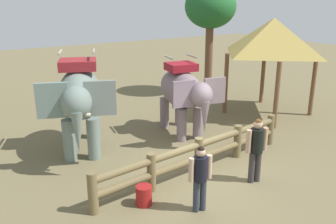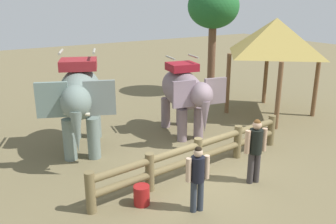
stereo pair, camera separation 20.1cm
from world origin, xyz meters
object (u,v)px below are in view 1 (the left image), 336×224
object	(u,v)px
feed_bucket	(144,195)
elephant_center	(183,92)
tourist_man_in_blue	(200,174)
elephant_near_left	(80,97)
tree_far_left	(210,8)
log_fence	(199,153)
thatched_shelter	(273,37)
tourist_woman_in_black	(256,146)

from	to	relation	value
feed_bucket	elephant_center	bearing A→B (deg)	43.55
tourist_man_in_blue	elephant_center	bearing A→B (deg)	59.09
elephant_near_left	tree_far_left	xyz separation A→B (m)	(8.11, 3.53, 2.47)
elephant_near_left	feed_bucket	xyz separation A→B (m)	(0.07, -3.92, -1.59)
feed_bucket	elephant_near_left	bearing A→B (deg)	91.01
log_fence	tree_far_left	distance (m)	9.71
tree_far_left	feed_bucket	world-z (taller)	tree_far_left
elephant_near_left	feed_bucket	size ratio (longest dim) A/B	7.80
thatched_shelter	feed_bucket	distance (m)	9.26
tree_far_left	feed_bucket	xyz separation A→B (m)	(-8.04, -7.46, -4.06)
elephant_near_left	elephant_center	world-z (taller)	elephant_near_left
tourist_woman_in_black	feed_bucket	distance (m)	3.28
elephant_center	feed_bucket	world-z (taller)	elephant_center
thatched_shelter	elephant_near_left	bearing A→B (deg)	176.36
elephant_center	feed_bucket	distance (m)	5.12
tree_far_left	elephant_near_left	bearing A→B (deg)	-156.47
tourist_woman_in_black	feed_bucket	world-z (taller)	tourist_woman_in_black
elephant_near_left	thatched_shelter	size ratio (longest dim) A/B	0.96
elephant_center	thatched_shelter	world-z (taller)	thatched_shelter
log_fence	elephant_center	distance (m)	3.23
log_fence	feed_bucket	world-z (taller)	log_fence
elephant_near_left	feed_bucket	world-z (taller)	elephant_near_left
elephant_center	tourist_woman_in_black	xyz separation A→B (m)	(-0.46, -4.03, -0.56)
log_fence	thatched_shelter	distance (m)	7.02
thatched_shelter	tourist_woman_in_black	bearing A→B (deg)	-140.74
log_fence	elephant_near_left	size ratio (longest dim) A/B	1.79
tourist_woman_in_black	elephant_near_left	bearing A→B (deg)	124.95
elephant_center	tourist_man_in_blue	world-z (taller)	elephant_center
elephant_near_left	feed_bucket	distance (m)	4.23
tourist_man_in_blue	tree_far_left	distance (m)	11.48
elephant_near_left	elephant_center	size ratio (longest dim) A/B	1.14
elephant_center	tourist_man_in_blue	distance (m)	5.10
log_fence	tourist_man_in_blue	size ratio (longest dim) A/B	4.20
tourist_woman_in_black	tree_far_left	bearing A→B (deg)	58.65
tree_far_left	feed_bucket	size ratio (longest dim) A/B	11.00
tree_far_left	feed_bucket	distance (m)	11.70
log_fence	tourist_woman_in_black	size ratio (longest dim) A/B	3.80
elephant_near_left	tourist_woman_in_black	world-z (taller)	elephant_near_left
log_fence	elephant_center	world-z (taller)	elephant_center
tree_far_left	log_fence	bearing A→B (deg)	-130.77
elephant_center	tourist_woman_in_black	world-z (taller)	elephant_center
tourist_woman_in_black	feed_bucket	bearing A→B (deg)	168.51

